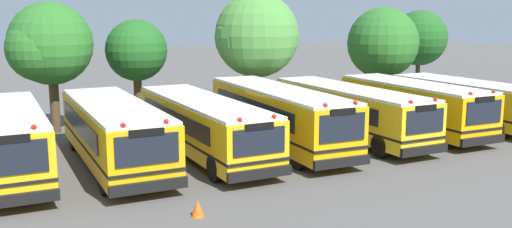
# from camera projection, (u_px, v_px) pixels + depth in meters

# --- Properties ---
(ground_plane) EXTENTS (160.00, 160.00, 0.00)m
(ground_plane) POSITION_uv_depth(u_px,v_px,m) (280.00, 146.00, 25.39)
(ground_plane) COLOR #514F4C
(school_bus_0) EXTENTS (2.70, 9.26, 2.72)m
(school_bus_0) POSITION_uv_depth(u_px,v_px,m) (6.00, 140.00, 20.33)
(school_bus_0) COLOR yellow
(school_bus_0) RESTS_ON ground_plane
(school_bus_1) EXTENTS (2.71, 10.36, 2.64)m
(school_bus_1) POSITION_uv_depth(u_px,v_px,m) (114.00, 131.00, 22.07)
(school_bus_1) COLOR #EAA80C
(school_bus_1) RESTS_ON ground_plane
(school_bus_2) EXTENTS (2.75, 10.89, 2.54)m
(school_bus_2) POSITION_uv_depth(u_px,v_px,m) (203.00, 124.00, 23.72)
(school_bus_2) COLOR yellow
(school_bus_2) RESTS_ON ground_plane
(school_bus_3) EXTENTS (2.61, 10.96, 2.79)m
(school_bus_3) POSITION_uv_depth(u_px,v_px,m) (278.00, 114.00, 25.32)
(school_bus_3) COLOR #EAA80C
(school_bus_3) RESTS_ON ground_plane
(school_bus_4) EXTENTS (2.64, 10.60, 2.61)m
(school_bus_4) POSITION_uv_depth(u_px,v_px,m) (349.00, 110.00, 26.92)
(school_bus_4) COLOR yellow
(school_bus_4) RESTS_ON ground_plane
(school_bus_5) EXTENTS (2.57, 9.26, 2.69)m
(school_bus_5) POSITION_uv_depth(u_px,v_px,m) (412.00, 105.00, 28.10)
(school_bus_5) COLOR #EAA80C
(school_bus_5) RESTS_ON ground_plane
(school_bus_6) EXTENTS (2.85, 9.36, 2.53)m
(school_bus_6) POSITION_uv_depth(u_px,v_px,m) (466.00, 101.00, 30.06)
(school_bus_6) COLOR yellow
(school_bus_6) RESTS_ON ground_plane
(tree_1) EXTENTS (4.22, 4.13, 6.59)m
(tree_1) POSITION_uv_depth(u_px,v_px,m) (47.00, 46.00, 27.38)
(tree_1) COLOR #4C3823
(tree_1) RESTS_ON ground_plane
(tree_2) EXTENTS (3.41, 3.41, 5.69)m
(tree_2) POSITION_uv_depth(u_px,v_px,m) (136.00, 52.00, 30.82)
(tree_2) COLOR #4C3823
(tree_2) RESTS_ON ground_plane
(tree_3) EXTENTS (4.92, 4.87, 7.20)m
(tree_3) POSITION_uv_depth(u_px,v_px,m) (254.00, 36.00, 31.90)
(tree_3) COLOR #4C3823
(tree_3) RESTS_ON ground_plane
(tree_4) EXTENTS (4.64, 4.64, 6.43)m
(tree_4) POSITION_uv_depth(u_px,v_px,m) (384.00, 42.00, 36.27)
(tree_4) COLOR #4C3823
(tree_4) RESTS_ON ground_plane
(tree_5) EXTENTS (4.14, 4.01, 6.25)m
(tree_5) POSITION_uv_depth(u_px,v_px,m) (422.00, 38.00, 40.48)
(tree_5) COLOR #4C3823
(tree_5) RESTS_ON ground_plane
(traffic_cone) EXTENTS (0.39, 0.39, 0.52)m
(traffic_cone) POSITION_uv_depth(u_px,v_px,m) (198.00, 208.00, 16.55)
(traffic_cone) COLOR #EA5914
(traffic_cone) RESTS_ON ground_plane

